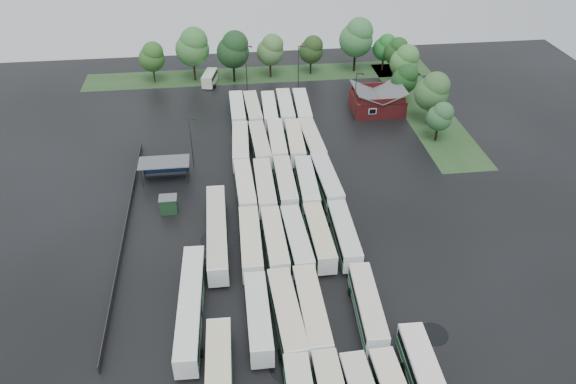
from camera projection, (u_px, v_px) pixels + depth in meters
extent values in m
plane|color=black|center=(284.00, 257.00, 77.09)|extent=(160.00, 160.00, 0.00)
cube|color=maroon|center=(377.00, 103.00, 113.71)|extent=(10.00, 8.00, 3.40)
cube|color=#4C4F51|center=(366.00, 92.00, 112.00)|extent=(5.07, 8.60, 2.19)
cube|color=#4C4F51|center=(390.00, 91.00, 112.51)|extent=(5.07, 8.60, 2.19)
cube|color=maroon|center=(383.00, 102.00, 109.19)|extent=(9.00, 0.20, 1.20)
cube|color=silver|center=(373.00, 111.00, 110.02)|extent=(1.60, 0.12, 1.20)
cylinder|color=#2D2D30|center=(142.00, 178.00, 90.47)|extent=(0.16, 0.16, 3.40)
cylinder|color=#2D2D30|center=(187.00, 175.00, 91.20)|extent=(0.16, 0.16, 3.40)
cylinder|color=#2D2D30|center=(144.00, 168.00, 93.10)|extent=(0.16, 0.16, 3.40)
cylinder|color=#2D2D30|center=(187.00, 165.00, 93.83)|extent=(0.16, 0.16, 3.40)
cube|color=#4C4F51|center=(164.00, 162.00, 91.14)|extent=(8.20, 4.20, 0.15)
cube|color=navy|center=(166.00, 166.00, 93.77)|extent=(7.60, 0.08, 2.60)
cube|color=#17381D|center=(169.00, 205.00, 85.11)|extent=(2.50, 2.00, 2.50)
cube|color=#4C4F51|center=(168.00, 198.00, 84.37)|extent=(2.70, 2.20, 0.12)
cube|color=#24421D|center=(260.00, 75.00, 130.53)|extent=(80.00, 10.00, 0.01)
cube|color=#24421D|center=(424.00, 108.00, 115.67)|extent=(10.00, 50.00, 0.01)
cube|color=#2D2D30|center=(125.00, 230.00, 81.09)|extent=(0.10, 50.00, 1.20)
cylinder|color=black|center=(385.00, 382.00, 59.50)|extent=(2.68, 1.01, 1.01)
cube|color=white|center=(258.00, 317.00, 65.30)|extent=(2.63, 12.51, 2.86)
cube|color=black|center=(258.00, 314.00, 64.98)|extent=(2.70, 12.01, 0.92)
cube|color=#0F7025|center=(258.00, 321.00, 65.66)|extent=(2.69, 12.26, 0.63)
cube|color=silver|center=(258.00, 308.00, 64.47)|extent=(2.53, 12.13, 0.12)
cylinder|color=black|center=(261.00, 352.00, 62.82)|extent=(2.66, 1.00, 1.00)
cylinder|color=black|center=(256.00, 301.00, 69.39)|extent=(2.66, 1.00, 1.00)
cube|color=white|center=(287.00, 315.00, 65.37)|extent=(3.39, 13.33, 3.03)
cube|color=black|center=(287.00, 312.00, 65.03)|extent=(3.43, 12.80, 0.97)
cube|color=#196A2E|center=(287.00, 319.00, 65.75)|extent=(3.43, 13.07, 0.67)
cube|color=beige|center=(287.00, 306.00, 64.49)|extent=(3.26, 12.93, 0.13)
cylinder|color=black|center=(291.00, 353.00, 62.75)|extent=(2.81, 1.06, 1.06)
cylinder|color=black|center=(283.00, 299.00, 69.70)|extent=(2.81, 1.06, 1.06)
cube|color=white|center=(312.00, 312.00, 65.86)|extent=(2.82, 13.17, 3.01)
cube|color=black|center=(312.00, 308.00, 65.52)|extent=(2.89, 12.64, 0.96)
cube|color=#18652A|center=(312.00, 316.00, 66.23)|extent=(2.88, 12.90, 0.66)
cube|color=beige|center=(312.00, 302.00, 64.98)|extent=(2.71, 12.77, 0.13)
cylinder|color=black|center=(317.00, 348.00, 63.25)|extent=(2.79, 1.05, 1.05)
cylinder|color=black|center=(306.00, 296.00, 70.16)|extent=(2.79, 1.05, 1.05)
cube|color=white|center=(367.00, 307.00, 66.65)|extent=(3.27, 12.69, 2.88)
cube|color=black|center=(368.00, 303.00, 66.33)|extent=(3.30, 12.19, 0.92)
cube|color=#116529|center=(367.00, 311.00, 67.00)|extent=(3.31, 12.44, 0.63)
cube|color=beige|center=(368.00, 298.00, 65.81)|extent=(3.14, 12.30, 0.13)
cylinder|color=black|center=(375.00, 341.00, 64.15)|extent=(2.67, 1.01, 1.01)
cylinder|color=black|center=(359.00, 292.00, 70.76)|extent=(2.67, 1.01, 1.01)
cube|color=white|center=(251.00, 243.00, 76.41)|extent=(2.93, 13.11, 3.00)
cube|color=black|center=(251.00, 239.00, 76.07)|extent=(2.99, 12.59, 0.96)
cube|color=#1D6A31|center=(251.00, 247.00, 76.78)|extent=(2.98, 12.85, 0.66)
cube|color=beige|center=(250.00, 234.00, 75.54)|extent=(2.81, 12.72, 0.13)
cylinder|color=black|center=(253.00, 272.00, 73.81)|extent=(2.78, 1.05, 1.05)
cylinder|color=black|center=(249.00, 233.00, 80.69)|extent=(2.78, 1.05, 1.05)
cube|color=white|center=(275.00, 242.00, 76.73)|extent=(2.84, 12.73, 2.91)
cube|color=black|center=(275.00, 238.00, 76.41)|extent=(2.90, 12.22, 0.93)
cube|color=#1B6B2E|center=(275.00, 245.00, 77.09)|extent=(2.89, 12.48, 0.64)
cube|color=beige|center=(274.00, 233.00, 75.89)|extent=(2.73, 12.35, 0.13)
cylinder|color=black|center=(278.00, 269.00, 74.21)|extent=(2.70, 1.02, 1.02)
cylinder|color=black|center=(272.00, 232.00, 80.88)|extent=(2.70, 1.02, 1.02)
cube|color=white|center=(297.00, 240.00, 76.91)|extent=(3.14, 12.88, 2.93)
cube|color=black|center=(297.00, 237.00, 76.58)|extent=(3.19, 12.37, 0.94)
cube|color=#176E31|center=(297.00, 244.00, 77.27)|extent=(3.19, 12.62, 0.64)
cube|color=silver|center=(297.00, 232.00, 76.06)|extent=(3.02, 12.49, 0.13)
cylinder|color=black|center=(301.00, 268.00, 74.37)|extent=(2.72, 1.02, 1.02)
cylinder|color=black|center=(293.00, 231.00, 81.09)|extent=(2.72, 1.02, 1.02)
cube|color=white|center=(319.00, 237.00, 77.64)|extent=(2.78, 12.61, 2.88)
cube|color=black|center=(319.00, 233.00, 77.32)|extent=(2.84, 12.11, 0.92)
cube|color=#116825|center=(319.00, 240.00, 78.00)|extent=(2.83, 12.36, 0.63)
cube|color=beige|center=(319.00, 228.00, 76.80)|extent=(2.67, 12.23, 0.13)
cylinder|color=black|center=(324.00, 264.00, 75.14)|extent=(2.67, 1.01, 1.01)
cylinder|color=black|center=(314.00, 227.00, 81.75)|extent=(2.67, 1.01, 1.01)
cube|color=white|center=(344.00, 235.00, 77.99)|extent=(2.81, 12.71, 2.91)
cube|color=black|center=(344.00, 231.00, 77.66)|extent=(2.87, 12.21, 0.93)
cube|color=#1B6C32|center=(344.00, 238.00, 78.34)|extent=(2.86, 12.46, 0.64)
cube|color=beige|center=(345.00, 226.00, 77.14)|extent=(2.70, 12.33, 0.13)
cylinder|color=black|center=(350.00, 262.00, 75.47)|extent=(2.69, 1.01, 1.01)
cylinder|color=black|center=(338.00, 225.00, 82.13)|extent=(2.69, 1.01, 1.01)
cube|color=white|center=(245.00, 188.00, 87.77)|extent=(2.95, 12.74, 2.91)
cube|color=black|center=(245.00, 185.00, 87.45)|extent=(3.00, 12.24, 0.93)
cube|color=#1F6934|center=(245.00, 191.00, 88.13)|extent=(3.00, 12.49, 0.64)
cube|color=beige|center=(244.00, 180.00, 86.93)|extent=(2.84, 12.36, 0.13)
cylinder|color=black|center=(247.00, 210.00, 85.26)|extent=(2.69, 1.01, 1.01)
cylinder|color=black|center=(244.00, 181.00, 91.92)|extent=(2.69, 1.01, 1.01)
cube|color=white|center=(265.00, 187.00, 87.80)|extent=(2.74, 12.94, 2.96)
cube|color=black|center=(265.00, 184.00, 87.47)|extent=(2.80, 12.42, 0.95)
cube|color=#106F24|center=(265.00, 191.00, 88.16)|extent=(2.79, 12.68, 0.65)
cube|color=beige|center=(264.00, 179.00, 86.94)|extent=(2.63, 12.55, 0.13)
cylinder|color=black|center=(267.00, 210.00, 85.23)|extent=(2.75, 1.03, 1.03)
cylinder|color=black|center=(263.00, 181.00, 92.03)|extent=(2.75, 1.03, 1.03)
cube|color=white|center=(285.00, 184.00, 88.63)|extent=(2.73, 12.79, 2.93)
cube|color=black|center=(285.00, 181.00, 88.30)|extent=(2.79, 12.28, 0.94)
cube|color=#17652B|center=(285.00, 187.00, 88.99)|extent=(2.78, 12.53, 0.64)
cube|color=beige|center=(285.00, 176.00, 87.78)|extent=(2.62, 12.41, 0.13)
cylinder|color=black|center=(288.00, 206.00, 86.10)|extent=(2.71, 1.02, 1.02)
cylinder|color=black|center=(282.00, 178.00, 92.81)|extent=(2.71, 1.02, 1.02)
cube|color=white|center=(307.00, 184.00, 88.50)|extent=(3.05, 12.92, 2.94)
cube|color=black|center=(307.00, 181.00, 88.17)|extent=(3.10, 12.41, 0.94)
cube|color=#146F30|center=(307.00, 188.00, 88.87)|extent=(3.10, 12.66, 0.65)
cube|color=silver|center=(307.00, 176.00, 87.65)|extent=(2.93, 12.53, 0.13)
cylinder|color=black|center=(311.00, 207.00, 85.95)|extent=(2.73, 1.03, 1.03)
cylinder|color=black|center=(303.00, 178.00, 92.71)|extent=(2.73, 1.03, 1.03)
cube|color=white|center=(327.00, 181.00, 89.27)|extent=(3.28, 13.32, 3.03)
cube|color=black|center=(327.00, 178.00, 88.93)|extent=(3.32, 12.79, 0.97)
cube|color=#196A2E|center=(326.00, 184.00, 89.64)|extent=(3.32, 13.06, 0.67)
cube|color=beige|center=(327.00, 172.00, 88.39)|extent=(3.15, 12.92, 0.13)
cylinder|color=black|center=(331.00, 204.00, 86.64)|extent=(2.81, 1.06, 1.06)
cylinder|color=black|center=(322.00, 175.00, 93.59)|extent=(2.81, 1.06, 1.06)
cube|color=white|center=(241.00, 146.00, 98.59)|extent=(3.29, 13.34, 3.03)
cube|color=black|center=(240.00, 143.00, 98.25)|extent=(3.33, 12.81, 0.97)
cube|color=#1E6A31|center=(241.00, 149.00, 98.97)|extent=(3.33, 13.08, 0.67)
cube|color=beige|center=(240.00, 138.00, 97.71)|extent=(3.16, 12.94, 0.13)
cylinder|color=black|center=(242.00, 166.00, 95.96)|extent=(2.81, 1.06, 1.06)
cylinder|color=black|center=(240.00, 142.00, 102.92)|extent=(2.81, 1.06, 1.06)
cube|color=white|center=(260.00, 145.00, 99.05)|extent=(3.09, 12.89, 2.94)
cube|color=black|center=(260.00, 142.00, 98.72)|extent=(3.14, 12.38, 0.94)
cube|color=#166A2E|center=(260.00, 148.00, 99.42)|extent=(3.14, 12.64, 0.65)
cube|color=beige|center=(260.00, 137.00, 98.20)|extent=(2.97, 12.50, 0.13)
cylinder|color=black|center=(262.00, 164.00, 96.51)|extent=(2.72, 1.02, 1.02)
cylinder|color=black|center=(258.00, 141.00, 103.25)|extent=(2.72, 1.02, 1.02)
cube|color=white|center=(277.00, 142.00, 99.74)|extent=(2.96, 12.99, 2.96)
cube|color=black|center=(277.00, 139.00, 99.41)|extent=(3.01, 12.47, 0.95)
cube|color=#246533|center=(277.00, 146.00, 100.10)|extent=(3.01, 12.73, 0.65)
cube|color=silver|center=(277.00, 135.00, 98.88)|extent=(2.84, 12.60, 0.13)
cylinder|color=black|center=(279.00, 161.00, 97.17)|extent=(2.75, 1.03, 1.03)
cylinder|color=black|center=(275.00, 139.00, 103.97)|extent=(2.75, 1.03, 1.03)
cube|color=white|center=(295.00, 142.00, 99.78)|extent=(3.10, 12.89, 2.94)
cube|color=black|center=(295.00, 139.00, 99.45)|extent=(3.15, 12.38, 0.94)
cube|color=#15712B|center=(295.00, 146.00, 100.14)|extent=(3.15, 12.64, 0.65)
cube|color=beige|center=(295.00, 135.00, 98.92)|extent=(2.98, 12.51, 0.13)
cylinder|color=black|center=(298.00, 161.00, 97.23)|extent=(2.72, 1.02, 1.02)
cylinder|color=black|center=(292.00, 139.00, 103.97)|extent=(2.72, 1.02, 1.02)
cube|color=white|center=(312.00, 142.00, 99.92)|extent=(3.24, 13.24, 3.01)
cube|color=black|center=(312.00, 139.00, 99.58)|extent=(3.28, 12.72, 0.96)
cube|color=#236433|center=(312.00, 145.00, 100.29)|extent=(3.28, 12.98, 0.66)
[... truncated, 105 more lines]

